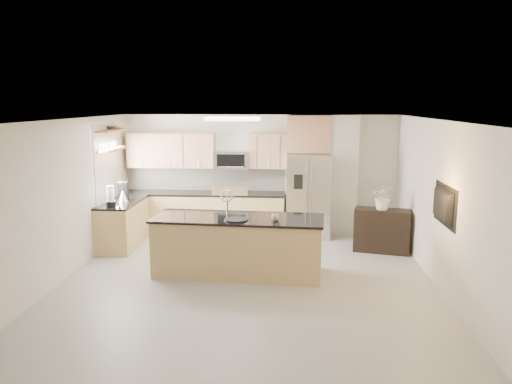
# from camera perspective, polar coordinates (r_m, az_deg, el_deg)

# --- Properties ---
(floor) EXTENTS (6.50, 6.50, 0.00)m
(floor) POSITION_cam_1_polar(r_m,az_deg,el_deg) (8.23, -0.99, -10.17)
(floor) COLOR #A7A69F
(floor) RESTS_ON ground
(ceiling) EXTENTS (6.00, 6.50, 0.02)m
(ceiling) POSITION_cam_1_polar(r_m,az_deg,el_deg) (7.72, -1.05, 8.24)
(ceiling) COLOR silver
(ceiling) RESTS_ON wall_back
(wall_back) EXTENTS (6.00, 0.02, 2.60)m
(wall_back) POSITION_cam_1_polar(r_m,az_deg,el_deg) (11.06, 0.44, 2.10)
(wall_back) COLOR beige
(wall_back) RESTS_ON floor
(wall_front) EXTENTS (6.00, 0.02, 2.60)m
(wall_front) POSITION_cam_1_polar(r_m,az_deg,el_deg) (4.75, -4.48, -9.09)
(wall_front) COLOR beige
(wall_front) RESTS_ON floor
(wall_left) EXTENTS (0.02, 6.50, 2.60)m
(wall_left) POSITION_cam_1_polar(r_m,az_deg,el_deg) (8.66, -21.22, -0.90)
(wall_left) COLOR beige
(wall_left) RESTS_ON floor
(wall_right) EXTENTS (0.02, 6.50, 2.60)m
(wall_right) POSITION_cam_1_polar(r_m,az_deg,el_deg) (8.18, 20.42, -1.47)
(wall_right) COLOR beige
(wall_right) RESTS_ON floor
(back_counter) EXTENTS (3.55, 0.66, 1.44)m
(back_counter) POSITION_cam_1_polar(r_m,az_deg,el_deg) (11.04, -6.03, -2.34)
(back_counter) COLOR tan
(back_counter) RESTS_ON floor
(left_counter) EXTENTS (0.66, 1.50, 0.92)m
(left_counter) POSITION_cam_1_polar(r_m,az_deg,el_deg) (10.39, -14.98, -3.52)
(left_counter) COLOR tan
(left_counter) RESTS_ON floor
(range) EXTENTS (0.76, 0.64, 1.14)m
(range) POSITION_cam_1_polar(r_m,az_deg,el_deg) (10.94, -2.81, -2.41)
(range) COLOR black
(range) RESTS_ON floor
(upper_cabinets) EXTENTS (3.50, 0.33, 0.75)m
(upper_cabinets) POSITION_cam_1_polar(r_m,az_deg,el_deg) (11.00, -6.42, 4.74)
(upper_cabinets) COLOR tan
(upper_cabinets) RESTS_ON wall_back
(microwave) EXTENTS (0.76, 0.40, 0.40)m
(microwave) POSITION_cam_1_polar(r_m,az_deg,el_deg) (10.87, -2.79, 3.69)
(microwave) COLOR #BBBBBE
(microwave) RESTS_ON upper_cabinets
(refrigerator) EXTENTS (0.92, 0.78, 1.78)m
(refrigerator) POSITION_cam_1_polar(r_m,az_deg,el_deg) (10.75, 5.96, -0.42)
(refrigerator) COLOR #BBBBBE
(refrigerator) RESTS_ON floor
(partition_column) EXTENTS (0.60, 0.30, 2.60)m
(partition_column) POSITION_cam_1_polar(r_m,az_deg,el_deg) (10.96, 9.94, 1.86)
(partition_column) COLOR beige
(partition_column) RESTS_ON floor
(window) EXTENTS (0.04, 1.15, 1.65)m
(window) POSITION_cam_1_polar(r_m,az_deg,el_deg) (10.28, -16.88, 2.99)
(window) COLOR white
(window) RESTS_ON wall_left
(shelf_lower) EXTENTS (0.30, 1.20, 0.04)m
(shelf_lower) POSITION_cam_1_polar(r_m,az_deg,el_deg) (10.30, -16.11, 4.73)
(shelf_lower) COLOR brown
(shelf_lower) RESTS_ON wall_left
(shelf_upper) EXTENTS (0.30, 1.20, 0.04)m
(shelf_upper) POSITION_cam_1_polar(r_m,az_deg,el_deg) (10.27, -16.21, 6.78)
(shelf_upper) COLOR brown
(shelf_upper) RESTS_ON wall_left
(ceiling_fixture) EXTENTS (1.00, 0.50, 0.06)m
(ceiling_fixture) POSITION_cam_1_polar(r_m,az_deg,el_deg) (9.35, -2.65, 8.34)
(ceiling_fixture) COLOR white
(ceiling_fixture) RESTS_ON ceiling
(island) EXTENTS (2.90, 1.22, 1.40)m
(island) POSITION_cam_1_polar(r_m,az_deg,el_deg) (8.45, -2.03, -6.10)
(island) COLOR tan
(island) RESTS_ON floor
(credenza) EXTENTS (1.12, 0.67, 0.84)m
(credenza) POSITION_cam_1_polar(r_m,az_deg,el_deg) (9.98, 14.20, -4.29)
(credenza) COLOR black
(credenza) RESTS_ON floor
(cup) EXTENTS (0.14, 0.14, 0.11)m
(cup) POSITION_cam_1_polar(r_m,az_deg,el_deg) (8.07, 2.24, -2.91)
(cup) COLOR silver
(cup) RESTS_ON island
(platter) EXTENTS (0.40, 0.40, 0.02)m
(platter) POSITION_cam_1_polar(r_m,az_deg,el_deg) (8.11, -2.28, -3.16)
(platter) COLOR black
(platter) RESTS_ON island
(blender) EXTENTS (0.18, 0.18, 0.42)m
(blender) POSITION_cam_1_polar(r_m,az_deg,el_deg) (9.71, -16.27, -0.66)
(blender) COLOR black
(blender) RESTS_ON left_counter
(kettle) EXTENTS (0.21, 0.21, 0.27)m
(kettle) POSITION_cam_1_polar(r_m,az_deg,el_deg) (10.20, -14.96, -0.44)
(kettle) COLOR #BBBBBE
(kettle) RESTS_ON left_counter
(coffee_maker) EXTENTS (0.23, 0.27, 0.36)m
(coffee_maker) POSITION_cam_1_polar(r_m,az_deg,el_deg) (10.43, -14.94, 0.09)
(coffee_maker) COLOR black
(coffee_maker) RESTS_ON left_counter
(bowl) EXTENTS (0.46, 0.46, 0.10)m
(bowl) POSITION_cam_1_polar(r_m,az_deg,el_deg) (10.40, -15.96, 7.19)
(bowl) COLOR #BBBBBE
(bowl) RESTS_ON shelf_upper
(flower_vase) EXTENTS (0.80, 0.75, 0.74)m
(flower_vase) POSITION_cam_1_polar(r_m,az_deg,el_deg) (9.79, 14.42, 0.15)
(flower_vase) COLOR white
(flower_vase) RESTS_ON credenza
(television) EXTENTS (0.14, 1.08, 0.62)m
(television) POSITION_cam_1_polar(r_m,az_deg,el_deg) (7.95, 20.22, -1.41)
(television) COLOR black
(television) RESTS_ON wall_right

